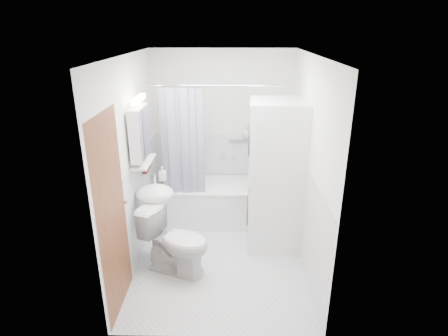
{
  "coord_description": "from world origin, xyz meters",
  "views": [
    {
      "loc": [
        0.13,
        -3.96,
        2.69
      ],
      "look_at": [
        0.04,
        0.15,
        1.11
      ],
      "focal_mm": 30.0,
      "sensor_mm": 36.0,
      "label": 1
    }
  ],
  "objects_px": {
    "bathtub": "(219,200)",
    "toilet": "(176,241)",
    "washer_dryer": "(275,176)",
    "sink": "(156,205)"
  },
  "relations": [
    {
      "from": "washer_dryer",
      "to": "toilet",
      "type": "height_order",
      "value": "washer_dryer"
    },
    {
      "from": "bathtub",
      "to": "toilet",
      "type": "distance_m",
      "value": 1.3
    },
    {
      "from": "bathtub",
      "to": "washer_dryer",
      "type": "height_order",
      "value": "washer_dryer"
    },
    {
      "from": "sink",
      "to": "toilet",
      "type": "height_order",
      "value": "sink"
    },
    {
      "from": "sink",
      "to": "toilet",
      "type": "distance_m",
      "value": 0.5
    },
    {
      "from": "toilet",
      "to": "bathtub",
      "type": "bearing_deg",
      "value": 1.76
    },
    {
      "from": "bathtub",
      "to": "toilet",
      "type": "height_order",
      "value": "toilet"
    },
    {
      "from": "washer_dryer",
      "to": "bathtub",
      "type": "bearing_deg",
      "value": 143.1
    },
    {
      "from": "bathtub",
      "to": "sink",
      "type": "bearing_deg",
      "value": -127.34
    },
    {
      "from": "bathtub",
      "to": "washer_dryer",
      "type": "relative_size",
      "value": 0.79
    }
  ]
}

